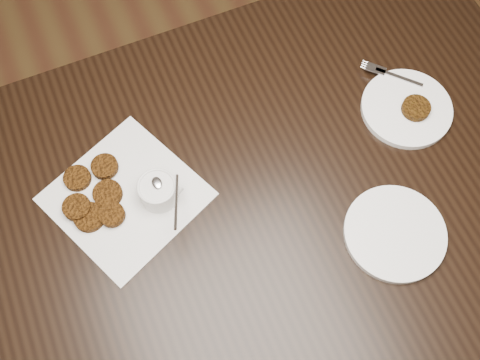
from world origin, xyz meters
The scene contains 7 objects.
floor centered at (0.00, 0.00, 0.00)m, with size 4.00×4.00×0.00m, color #51381B.
table centered at (0.03, 0.14, 0.38)m, with size 1.50×0.96×0.75m, color black.
napkin centered at (-0.20, 0.24, 0.75)m, with size 0.28×0.28×0.00m, color silver.
sauce_ramekin centered at (-0.14, 0.21, 0.81)m, with size 0.11×0.11×0.11m, color silver, non-canonical shape.
patty_cluster centered at (-0.26, 0.26, 0.76)m, with size 0.21×0.21×0.02m, color #5A310B, non-canonical shape.
plate_with_patty centered at (0.45, 0.20, 0.76)m, with size 0.21×0.21×0.03m, color white, non-canonical shape.
plate_empty centered at (0.28, -0.05, 0.76)m, with size 0.21×0.21×0.01m, color white.
Camera 1 is at (-0.16, -0.28, 1.85)m, focal length 42.17 mm.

